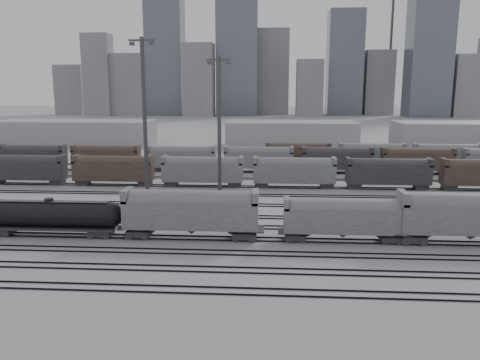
# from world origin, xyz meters

# --- Properties ---
(ground) EXTENTS (900.00, 900.00, 0.00)m
(ground) POSITION_xyz_m (0.00, 0.00, 0.00)
(ground) COLOR #A9A9AD
(ground) RESTS_ON ground
(tracks) EXTENTS (220.00, 71.50, 0.16)m
(tracks) POSITION_xyz_m (0.00, 17.50, 0.08)
(tracks) COLOR black
(tracks) RESTS_ON ground
(tank_car_b) EXTENTS (18.33, 3.06, 4.53)m
(tank_car_b) POSITION_xyz_m (-23.52, 1.00, 2.62)
(tank_car_b) COLOR #232326
(tank_car_b) RESTS_ON ground
(hopper_car_a) EXTENTS (16.34, 3.25, 5.84)m
(hopper_car_a) POSITION_xyz_m (-5.93, 1.00, 3.61)
(hopper_car_a) COLOR #232326
(hopper_car_a) RESTS_ON ground
(hopper_car_b) EXTENTS (14.24, 2.83, 5.09)m
(hopper_car_b) POSITION_xyz_m (12.33, 1.00, 3.15)
(hopper_car_b) COLOR #232326
(hopper_car_b) RESTS_ON ground
(hopper_car_c) EXTENTS (16.78, 3.33, 6.00)m
(hopper_car_c) POSITION_xyz_m (27.11, 1.00, 3.71)
(hopper_car_c) COLOR #232326
(hopper_car_c) RESTS_ON ground
(light_mast_b) EXTENTS (4.16, 0.66, 25.97)m
(light_mast_b) POSITION_xyz_m (-16.78, 21.58, 13.78)
(light_mast_b) COLOR #3D3D40
(light_mast_b) RESTS_ON ground
(light_mast_c) EXTENTS (3.62, 0.58, 22.60)m
(light_mast_c) POSITION_xyz_m (-4.14, 16.77, 11.99)
(light_mast_c) COLOR #3D3D40
(light_mast_c) RESTS_ON ground
(bg_string_near) EXTENTS (151.00, 3.00, 5.60)m
(bg_string_near) POSITION_xyz_m (8.00, 32.00, 2.80)
(bg_string_near) COLOR gray
(bg_string_near) RESTS_ON ground
(bg_string_mid) EXTENTS (151.00, 3.00, 5.60)m
(bg_string_mid) POSITION_xyz_m (18.00, 48.00, 2.80)
(bg_string_mid) COLOR #232326
(bg_string_mid) RESTS_ON ground
(bg_string_far) EXTENTS (66.00, 3.00, 5.60)m
(bg_string_far) POSITION_xyz_m (35.50, 56.00, 2.80)
(bg_string_far) COLOR brown
(bg_string_far) RESTS_ON ground
(warehouse_left) EXTENTS (50.00, 18.00, 8.00)m
(warehouse_left) POSITION_xyz_m (-60.00, 95.00, 4.00)
(warehouse_left) COLOR #A3A3A5
(warehouse_left) RESTS_ON ground
(warehouse_mid) EXTENTS (40.00, 18.00, 8.00)m
(warehouse_mid) POSITION_xyz_m (10.00, 95.00, 4.00)
(warehouse_mid) COLOR #A3A3A5
(warehouse_mid) RESTS_ON ground
(warehouse_right) EXTENTS (35.00, 18.00, 8.00)m
(warehouse_right) POSITION_xyz_m (60.00, 95.00, 4.00)
(warehouse_right) COLOR #A3A3A5
(warehouse_right) RESTS_ON ground
(skyline) EXTENTS (316.00, 22.40, 95.00)m
(skyline) POSITION_xyz_m (10.84, 280.00, 34.73)
(skyline) COLOR gray
(skyline) RESTS_ON ground
(crane_left) EXTENTS (42.00, 1.80, 100.00)m
(crane_left) POSITION_xyz_m (-28.74, 305.00, 57.39)
(crane_left) COLOR #3D3D40
(crane_left) RESTS_ON ground
(crane_right) EXTENTS (42.00, 1.80, 100.00)m
(crane_right) POSITION_xyz_m (91.26, 305.00, 57.39)
(crane_right) COLOR #3D3D40
(crane_right) RESTS_ON ground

